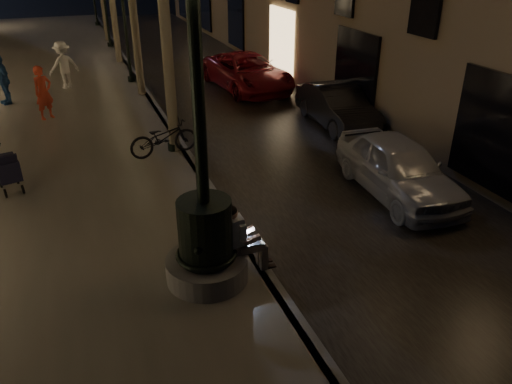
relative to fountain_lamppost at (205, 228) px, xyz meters
name	(u,v)px	position (x,y,z in m)	size (l,w,h in m)	color
ground	(143,92)	(1.00, 13.00, -1.21)	(120.00, 120.00, 0.00)	black
cobble_lane	(216,84)	(4.00, 13.00, -1.20)	(6.00, 45.00, 0.02)	black
promenade	(35,99)	(-3.00, 13.00, -1.11)	(8.00, 45.00, 0.20)	#615D55
curb_strip	(143,89)	(1.00, 13.00, -1.11)	(0.25, 45.00, 0.20)	#59595B
fountain_lamppost	(205,228)	(0.00, 0.00, 0.00)	(1.40, 1.40, 5.21)	#59595B
seated_man_laptop	(241,236)	(0.61, 0.00, -0.31)	(0.96, 0.33, 1.33)	gray
lamp_curb_a	(164,37)	(0.70, 6.00, 2.02)	(0.36, 0.36, 4.81)	black
lamp_curb_b	(123,3)	(0.70, 14.00, 2.02)	(0.36, 0.36, 4.81)	black
stroller	(7,169)	(-3.34, 4.84, -0.45)	(0.63, 1.11, 1.12)	black
car_front	(398,168)	(5.15, 1.89, -0.53)	(1.60, 3.98, 1.36)	#A7A8AE
car_second	(338,107)	(6.20, 6.67, -0.56)	(1.37, 3.93, 1.30)	black
car_third	(247,72)	(5.00, 11.87, -0.52)	(2.29, 4.97, 1.38)	maroon
pedestrian_red	(43,93)	(-2.53, 10.14, -0.16)	(0.62, 0.41, 1.71)	red
pedestrian_white	(64,65)	(-1.81, 13.85, -0.12)	(1.16, 0.66, 1.79)	silver
pedestrian_blue	(2,80)	(-3.87, 12.42, -0.16)	(1.00, 0.42, 1.71)	navy
bicycle	(164,137)	(0.42, 5.76, -0.52)	(0.65, 1.86, 0.98)	black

